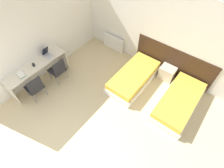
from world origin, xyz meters
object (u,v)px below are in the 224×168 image
(bed_near_window, at_px, (134,77))
(bed_near_door, at_px, (179,102))
(nightstand, at_px, (167,73))
(laptop, at_px, (47,54))
(chair_near_laptop, at_px, (58,69))
(chair_near_notebook, at_px, (35,87))

(bed_near_window, bearing_deg, bed_near_door, 0.00)
(bed_near_window, distance_m, nightstand, 1.13)
(laptop, bearing_deg, bed_near_window, 29.63)
(chair_near_laptop, bearing_deg, laptop, 173.64)
(bed_near_door, bearing_deg, chair_near_laptop, -158.06)
(bed_near_door, distance_m, laptop, 4.28)
(bed_near_door, relative_size, chair_near_notebook, 2.21)
(bed_near_window, height_order, chair_near_notebook, chair_near_notebook)
(bed_near_door, xyz_separation_m, chair_near_notebook, (-3.55, -2.32, 0.29))
(nightstand, distance_m, chair_near_laptop, 3.56)
(bed_near_door, height_order, chair_near_notebook, chair_near_notebook)
(bed_near_window, xyz_separation_m, chair_near_notebook, (-1.98, -2.32, 0.29))
(bed_near_window, xyz_separation_m, bed_near_door, (1.58, 0.00, 0.00))
(bed_near_door, bearing_deg, bed_near_window, 180.00)
(chair_near_laptop, height_order, chair_near_notebook, same)
(nightstand, xyz_separation_m, chair_near_laptop, (-2.76, -2.24, 0.25))
(bed_near_window, relative_size, chair_near_notebook, 2.21)
(bed_near_door, distance_m, chair_near_laptop, 3.84)
(chair_near_laptop, xyz_separation_m, chair_near_notebook, (-0.00, -0.89, 0.00))
(nightstand, distance_m, chair_near_notebook, 4.18)
(bed_near_window, relative_size, bed_near_door, 1.00)
(bed_near_door, bearing_deg, chair_near_notebook, -146.88)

